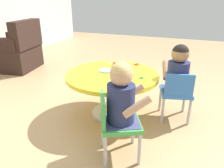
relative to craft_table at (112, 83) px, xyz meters
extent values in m
plane|color=tan|center=(0.00, 0.00, -0.37)|extent=(10.00, 10.00, 0.00)
cylinder|color=silver|center=(0.00, 0.00, -0.36)|extent=(0.44, 0.44, 0.03)
cylinder|color=silver|center=(0.00, 0.00, -0.15)|extent=(0.12, 0.12, 0.43)
cylinder|color=yellow|center=(0.00, 0.00, 0.08)|extent=(0.96, 0.96, 0.04)
cylinder|color=#B7B7BC|center=(-0.64, -0.48, -0.23)|extent=(0.03, 0.03, 0.28)
cylinder|color=#B7B7BC|center=(-0.41, -0.36, -0.23)|extent=(0.03, 0.03, 0.28)
cylinder|color=#B7B7BC|center=(-0.76, -0.25, -0.23)|extent=(0.03, 0.03, 0.28)
cylinder|color=#B7B7BC|center=(-0.53, -0.13, -0.23)|extent=(0.03, 0.03, 0.28)
cube|color=green|center=(-0.58, -0.31, -0.07)|extent=(0.40, 0.40, 0.04)
cube|color=green|center=(-0.65, -0.19, 0.06)|extent=(0.25, 0.15, 0.22)
cube|color=#3F4772|center=(-0.58, -0.31, -0.07)|extent=(0.36, 0.37, 0.04)
cylinder|color=navy|center=(-0.58, -0.31, 0.10)|extent=(0.21, 0.21, 0.30)
sphere|color=tan|center=(-0.58, -0.31, 0.33)|extent=(0.17, 0.17, 0.17)
sphere|color=tan|center=(-0.58, -0.31, 0.34)|extent=(0.16, 0.16, 0.16)
cylinder|color=tan|center=(-0.64, -0.44, 0.12)|extent=(0.15, 0.21, 0.17)
cylinder|color=tan|center=(-0.44, -0.34, 0.12)|extent=(0.15, 0.21, 0.17)
cylinder|color=#B7B7BC|center=(0.34, -0.73, -0.23)|extent=(0.03, 0.03, 0.28)
cylinder|color=#B7B7BC|center=(0.27, -0.48, -0.23)|extent=(0.03, 0.03, 0.28)
cylinder|color=#B7B7BC|center=(0.09, -0.80, -0.23)|extent=(0.03, 0.03, 0.28)
cylinder|color=#B7B7BC|center=(0.02, -0.55, -0.23)|extent=(0.03, 0.03, 0.28)
cube|color=blue|center=(0.18, -0.64, -0.07)|extent=(0.37, 0.37, 0.04)
cube|color=blue|center=(0.05, -0.67, 0.06)|extent=(0.10, 0.27, 0.22)
cube|color=#3F4772|center=(0.18, -0.64, -0.07)|extent=(0.34, 0.33, 0.04)
cylinder|color=navy|center=(0.18, -0.64, 0.10)|extent=(0.21, 0.21, 0.30)
sphere|color=#997051|center=(0.18, -0.64, 0.33)|extent=(0.17, 0.17, 0.17)
sphere|color=black|center=(0.18, -0.64, 0.34)|extent=(0.16, 0.16, 0.16)
cylinder|color=#997051|center=(0.30, -0.72, 0.12)|extent=(0.22, 0.11, 0.17)
cylinder|color=#997051|center=(0.24, -0.50, 0.12)|extent=(0.22, 0.11, 0.17)
cube|color=black|center=(0.85, 2.20, -0.17)|extent=(0.81, 0.81, 0.40)
cube|color=black|center=(0.90, 1.91, 0.25)|extent=(0.72, 0.28, 0.45)
cube|color=black|center=(1.15, 2.25, 0.13)|extent=(0.22, 0.61, 0.20)
cube|color=black|center=(0.56, 2.15, 0.13)|extent=(0.22, 0.61, 0.20)
cylinder|color=#D83F3F|center=(0.25, 0.01, 0.13)|extent=(0.07, 0.15, 0.05)
cylinder|color=white|center=(0.24, 0.10, 0.13)|extent=(0.03, 0.05, 0.02)
cylinder|color=white|center=(0.26, -0.08, 0.13)|extent=(0.03, 0.05, 0.02)
cube|color=silver|center=(0.04, -0.06, 0.11)|extent=(0.11, 0.03, 0.01)
cube|color=silver|center=(0.04, -0.06, 0.11)|extent=(0.11, 0.04, 0.01)
torus|color=#D83F99|center=(-0.02, -0.08, 0.11)|extent=(0.04, 0.04, 0.01)
torus|color=#D83F99|center=(-0.02, -0.04, 0.11)|extent=(0.04, 0.04, 0.01)
cylinder|color=#8CCCF2|center=(0.04, 0.08, 0.11)|extent=(0.14, 0.14, 0.02)
torus|color=red|center=(0.39, -0.15, 0.11)|extent=(0.06, 0.06, 0.01)
torus|color=orange|center=(0.20, -0.10, 0.11)|extent=(0.06, 0.06, 0.01)
torus|color=#4CB259|center=(-0.03, -0.32, 0.11)|extent=(0.05, 0.05, 0.01)
torus|color=#3F99D8|center=(-0.07, -0.19, 0.11)|extent=(0.05, 0.05, 0.01)
camera|label=1|loc=(-1.92, -0.77, 0.83)|focal=34.12mm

